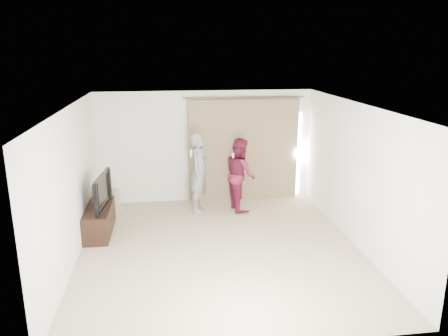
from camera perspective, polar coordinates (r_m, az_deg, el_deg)
The scene contains 10 objects.
floor at distance 8.07m, azimuth -0.52°, elevation -10.55°, with size 5.50×5.50×0.00m, color #C0AA90.
wall_back at distance 10.24m, azimuth -2.48°, elevation 2.80°, with size 5.00×0.04×2.60m, color white.
wall_left at distance 7.70m, azimuth -19.34°, elevation -2.33°, with size 0.04×5.50×2.60m.
ceiling at distance 7.31m, azimuth -0.57°, elevation 8.09°, with size 5.00×5.50×0.01m, color silver.
curtain at distance 10.31m, azimuth 2.63°, elevation 2.35°, with size 2.80×0.11×2.46m.
tv_console at distance 9.00m, azimuth -15.98°, elevation -6.51°, with size 0.48×1.37×0.53m, color black.
tv at distance 8.80m, azimuth -16.27°, elevation -2.90°, with size 1.15×0.15×0.66m, color black.
scratching_post at distance 10.23m, azimuth -13.95°, elevation -4.16°, with size 0.34×0.34×0.45m.
person_man at distance 9.59m, azimuth -3.24°, elevation -0.56°, with size 0.65×0.77×1.79m.
person_woman at distance 9.72m, azimuth 2.12°, elevation -0.80°, with size 0.75×0.89×1.64m.
Camera 1 is at (-0.91, -7.20, 3.53)m, focal length 35.00 mm.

